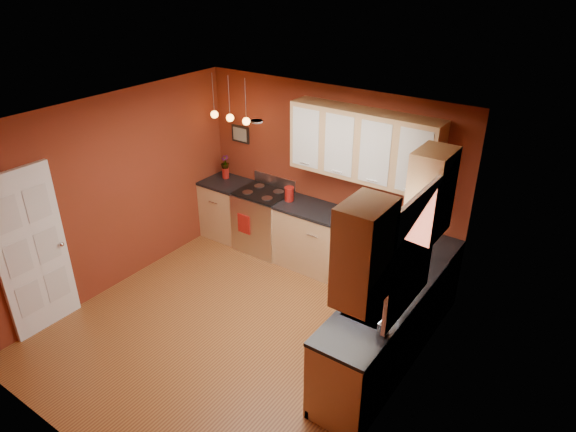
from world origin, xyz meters
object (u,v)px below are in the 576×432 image
Objects in this scene: sink at (378,308)px; soap_pump at (384,326)px; red_canister at (289,194)px; coffee_maker at (412,225)px; gas_range at (264,220)px.

sink is 3.65× the size of soap_pump.
coffee_maker is at bearing 3.16° from red_canister.
red_canister is 1.82m from coffee_maker.
sink reaches higher than soap_pump.
soap_pump is at bearing -58.54° from coffee_maker.
red_canister is at bearing 141.72° from soap_pump.
coffee_maker is at bearing 105.96° from soap_pump.
soap_pump is (0.57, -1.98, -0.02)m from coffee_maker.
gas_range is at bearing 146.65° from soap_pump.
gas_range is 0.73m from red_canister.
gas_range is at bearing -161.94° from coffee_maker.
coffee_maker reaches higher than soap_pump.
coffee_maker is at bearing 101.95° from sink.
sink is (2.62, -1.50, 0.43)m from gas_range.
sink is at bearing -29.78° from gas_range.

